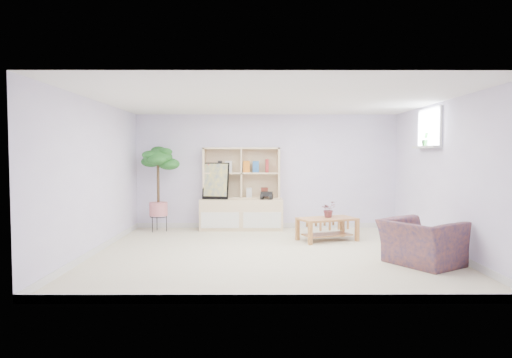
{
  "coord_description": "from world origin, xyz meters",
  "views": [
    {
      "loc": [
        -0.25,
        -7.15,
        1.54
      ],
      "look_at": [
        -0.22,
        0.51,
        1.14
      ],
      "focal_mm": 32.0,
      "sensor_mm": 36.0,
      "label": 1
    }
  ],
  "objects_px": {
    "coffee_table": "(327,229)",
    "floor_tree": "(158,189)",
    "armchair": "(422,239)",
    "storage_unit": "(241,189)"
  },
  "relations": [
    {
      "from": "floor_tree",
      "to": "armchair",
      "type": "xyz_separation_m",
      "value": [
        4.29,
        -2.83,
        -0.5
      ]
    },
    {
      "from": "coffee_table",
      "to": "floor_tree",
      "type": "xyz_separation_m",
      "value": [
        -3.25,
        1.02,
        0.66
      ]
    },
    {
      "from": "coffee_table",
      "to": "floor_tree",
      "type": "height_order",
      "value": "floor_tree"
    },
    {
      "from": "floor_tree",
      "to": "coffee_table",
      "type": "bearing_deg",
      "value": -17.43
    },
    {
      "from": "coffee_table",
      "to": "armchair",
      "type": "bearing_deg",
      "value": -81.39
    },
    {
      "from": "storage_unit",
      "to": "coffee_table",
      "type": "height_order",
      "value": "storage_unit"
    },
    {
      "from": "floor_tree",
      "to": "storage_unit",
      "type": "bearing_deg",
      "value": 7.44
    },
    {
      "from": "storage_unit",
      "to": "coffee_table",
      "type": "xyz_separation_m",
      "value": [
        1.58,
        -1.24,
        -0.64
      ]
    },
    {
      "from": "coffee_table",
      "to": "floor_tree",
      "type": "relative_size",
      "value": 0.59
    },
    {
      "from": "floor_tree",
      "to": "armchair",
      "type": "relative_size",
      "value": 1.77
    }
  ]
}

